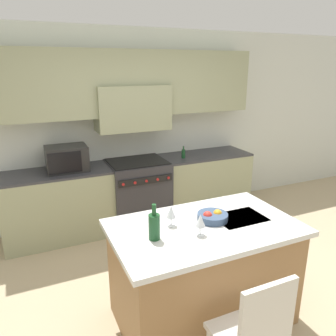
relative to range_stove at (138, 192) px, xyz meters
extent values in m
plane|color=tan|center=(0.00, -1.89, -0.47)|extent=(10.00, 10.00, 0.00)
cube|color=silver|center=(0.00, 0.36, 0.88)|extent=(10.00, 0.06, 2.70)
cube|color=gray|center=(0.00, 0.16, 1.51)|extent=(3.54, 0.34, 0.85)
cube|color=gray|center=(0.00, 0.13, 1.18)|extent=(1.00, 0.40, 0.60)
cube|color=gray|center=(-1.09, 0.02, -0.03)|extent=(1.37, 0.62, 0.88)
cube|color=#333338|center=(-1.09, 0.02, 0.43)|extent=(1.37, 0.62, 0.03)
cube|color=gray|center=(1.09, 0.02, -0.03)|extent=(1.37, 0.62, 0.88)
cube|color=#333338|center=(1.09, 0.02, 0.43)|extent=(1.37, 0.62, 0.03)
cube|color=#2D2D33|center=(0.00, 0.00, -0.01)|extent=(0.81, 0.66, 0.92)
cube|color=black|center=(0.00, 0.00, 0.46)|extent=(0.77, 0.61, 0.01)
cube|color=black|center=(0.00, -0.34, 0.29)|extent=(0.74, 0.02, 0.09)
cylinder|color=#B21E1E|center=(-0.31, -0.35, 0.29)|extent=(0.04, 0.02, 0.04)
cylinder|color=#B21E1E|center=(-0.16, -0.35, 0.29)|extent=(0.04, 0.02, 0.04)
cylinder|color=#B21E1E|center=(0.00, -0.35, 0.29)|extent=(0.04, 0.02, 0.04)
cylinder|color=#B21E1E|center=(0.16, -0.35, 0.29)|extent=(0.04, 0.02, 0.04)
cylinder|color=#B21E1E|center=(0.31, -0.35, 0.29)|extent=(0.04, 0.02, 0.04)
cube|color=black|center=(-0.93, 0.02, 0.60)|extent=(0.50, 0.37, 0.32)
cube|color=black|center=(-0.97, -0.17, 0.60)|extent=(0.39, 0.01, 0.26)
cube|color=olive|center=(-0.10, -2.01, -0.03)|extent=(1.48, 0.87, 0.87)
cube|color=silver|center=(-0.10, -2.01, 0.43)|extent=(1.57, 0.95, 0.04)
cube|color=#2D2D30|center=(0.26, -2.01, 0.44)|extent=(0.44, 0.32, 0.01)
cylinder|color=#B2B2B7|center=(0.26, -1.82, 0.45)|extent=(0.02, 0.02, 0.00)
cube|color=beige|center=(-0.19, -2.75, -0.01)|extent=(0.42, 0.40, 0.04)
cube|color=beige|center=(-0.19, -2.93, 0.27)|extent=(0.40, 0.04, 0.51)
cylinder|color=#194723|center=(-0.57, -2.05, 0.55)|extent=(0.09, 0.09, 0.20)
cylinder|color=#194723|center=(-0.57, -2.05, 0.69)|extent=(0.03, 0.03, 0.09)
cylinder|color=white|center=(-0.22, -2.15, 0.45)|extent=(0.07, 0.07, 0.01)
cylinder|color=white|center=(-0.22, -2.15, 0.49)|extent=(0.01, 0.01, 0.07)
cone|color=white|center=(-0.22, -2.15, 0.58)|extent=(0.08, 0.08, 0.10)
cylinder|color=white|center=(-0.36, -1.91, 0.45)|extent=(0.07, 0.07, 0.01)
cylinder|color=white|center=(-0.36, -1.91, 0.49)|extent=(0.01, 0.01, 0.07)
cone|color=white|center=(-0.36, -1.91, 0.58)|extent=(0.08, 0.08, 0.10)
cylinder|color=#384C6B|center=(0.01, -1.96, 0.48)|extent=(0.26, 0.26, 0.06)
sphere|color=red|center=(-0.04, -1.96, 0.50)|extent=(0.08, 0.08, 0.08)
sphere|color=gold|center=(0.06, -1.96, 0.50)|extent=(0.08, 0.08, 0.08)
cylinder|color=#194723|center=(0.69, -0.05, 0.51)|extent=(0.06, 0.06, 0.12)
cylinder|color=#194723|center=(0.69, -0.05, 0.59)|extent=(0.02, 0.02, 0.05)
camera|label=1|loc=(-1.39, -4.14, 1.72)|focal=35.00mm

